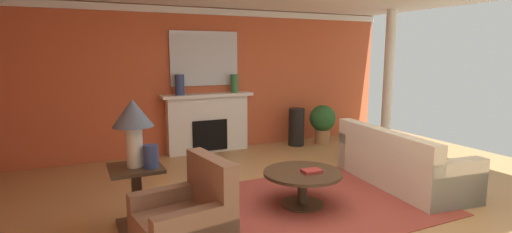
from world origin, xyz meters
name	(u,v)px	position (x,y,z in m)	size (l,w,h in m)	color
ground_plane	(303,207)	(0.00, 0.00, 0.00)	(9.59, 9.59, 0.00)	tan
wall_fireplace	(212,80)	(0.00, 3.41, 1.40)	(7.98, 0.12, 2.80)	#C65633
crown_moulding	(212,12)	(0.00, 3.33, 2.72)	(7.98, 0.08, 0.12)	white
area_rug	(302,205)	(0.02, 0.05, 0.01)	(3.40, 2.35, 0.01)	#993D33
fireplace	(208,124)	(-0.18, 3.20, 0.55)	(1.80, 0.35, 1.15)	white
mantel_mirror	(204,59)	(-0.18, 3.32, 1.83)	(1.36, 0.04, 1.04)	silver
sofa	(400,165)	(1.74, 0.11, 0.30)	(1.13, 2.19, 0.85)	beige
armchair_near_window	(186,226)	(-1.66, -0.54, 0.31)	(0.90, 0.90, 0.95)	brown
coffee_table	(303,180)	(0.02, 0.05, 0.34)	(1.00, 1.00, 0.45)	#3D2D1E
side_table	(137,192)	(-1.98, 0.33, 0.40)	(0.56, 0.56, 0.70)	#3D2D1E
table_lamp	(133,120)	(-1.98, 0.33, 1.22)	(0.44, 0.44, 0.75)	beige
vase_mantel_right	(234,83)	(0.37, 3.15, 1.34)	(0.15, 0.15, 0.36)	#33703D
vase_tall_corner	(296,127)	(1.67, 2.90, 0.40)	(0.33, 0.33, 0.79)	black
vase_mantel_left	(180,85)	(-0.73, 3.15, 1.35)	(0.17, 0.17, 0.39)	navy
vase_on_side_table	(151,156)	(-1.83, 0.21, 0.83)	(0.16, 0.16, 0.25)	navy
book_red_cover	(312,171)	(0.09, -0.04, 0.47)	(0.24, 0.17, 0.04)	maroon
potted_plant	(322,121)	(2.27, 2.81, 0.49)	(0.56, 0.56, 0.83)	#A8754C
column_white	(388,79)	(3.37, 2.09, 1.40)	(0.20, 0.20, 2.80)	white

